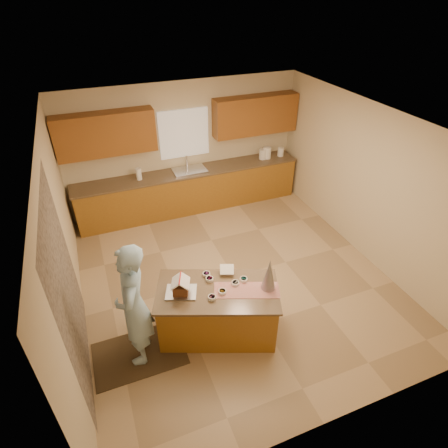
{
  "coord_description": "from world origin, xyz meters",
  "views": [
    {
      "loc": [
        -1.92,
        -4.43,
        4.36
      ],
      "look_at": [
        -0.1,
        0.2,
        1.0
      ],
      "focal_mm": 29.58,
      "sensor_mm": 36.0,
      "label": 1
    }
  ],
  "objects_px": {
    "island_base": "(218,312)",
    "boy": "(134,306)",
    "gingerbread_house": "(181,287)",
    "tinsel_tree": "(269,274)"
  },
  "relations": [
    {
      "from": "island_base",
      "to": "boy",
      "type": "distance_m",
      "value": 1.23
    },
    {
      "from": "island_base",
      "to": "gingerbread_house",
      "type": "height_order",
      "value": "gingerbread_house"
    },
    {
      "from": "island_base",
      "to": "gingerbread_house",
      "type": "relative_size",
      "value": 5.0
    },
    {
      "from": "boy",
      "to": "gingerbread_house",
      "type": "distance_m",
      "value": 0.65
    },
    {
      "from": "gingerbread_house",
      "to": "island_base",
      "type": "bearing_deg",
      "value": -15.98
    },
    {
      "from": "island_base",
      "to": "boy",
      "type": "xyz_separation_m",
      "value": [
        -1.11,
        0.02,
        0.53
      ]
    },
    {
      "from": "boy",
      "to": "gingerbread_house",
      "type": "relative_size",
      "value": 5.7
    },
    {
      "from": "island_base",
      "to": "boy",
      "type": "height_order",
      "value": "boy"
    },
    {
      "from": "gingerbread_house",
      "to": "boy",
      "type": "bearing_deg",
      "value": -169.47
    },
    {
      "from": "tinsel_tree",
      "to": "gingerbread_house",
      "type": "bearing_deg",
      "value": 163.12
    }
  ]
}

